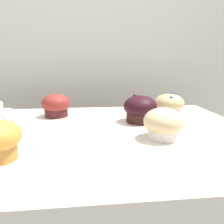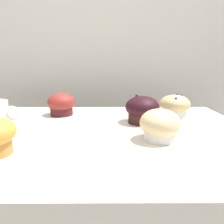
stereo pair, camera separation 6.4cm
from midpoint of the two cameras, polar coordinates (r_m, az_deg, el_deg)
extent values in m
cube|color=beige|center=(1.21, -3.35, 1.35)|extent=(3.20, 0.10, 1.80)
cylinder|color=#4B1C1D|center=(0.80, -10.87, 0.84)|extent=(0.08, 0.08, 0.05)
ellipsoid|color=maroon|center=(0.79, -10.94, 2.49)|extent=(0.10, 0.10, 0.07)
cylinder|color=silver|center=(0.80, 18.18, 0.40)|extent=(0.08, 0.08, 0.04)
ellipsoid|color=tan|center=(0.80, 18.30, 1.97)|extent=(0.10, 0.10, 0.06)
sphere|color=navy|center=(0.76, 18.73, 3.33)|extent=(0.01, 0.01, 0.01)
sphere|color=navy|center=(0.81, 19.80, 4.05)|extent=(0.01, 0.01, 0.01)
sphere|color=navy|center=(0.80, 18.91, 4.25)|extent=(0.01, 0.01, 0.01)
cylinder|color=#361B16|center=(0.70, 10.46, -0.76)|extent=(0.09, 0.09, 0.05)
ellipsoid|color=black|center=(0.69, 10.55, 1.26)|extent=(0.11, 0.11, 0.07)
sphere|color=black|center=(0.72, 10.11, 3.84)|extent=(0.01, 0.01, 0.01)
sphere|color=black|center=(0.71, 9.11, 4.03)|extent=(0.01, 0.01, 0.01)
cylinder|color=white|center=(0.56, 15.57, -5.03)|extent=(0.08, 0.08, 0.04)
ellipsoid|color=#D9BB86|center=(0.55, 15.72, -2.80)|extent=(0.10, 0.10, 0.07)
torus|color=white|center=(0.68, -22.18, -0.44)|extent=(0.05, 0.02, 0.05)
camera|label=1|loc=(0.03, -87.14, 0.68)|focal=35.00mm
camera|label=2|loc=(0.03, 92.86, -0.68)|focal=35.00mm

